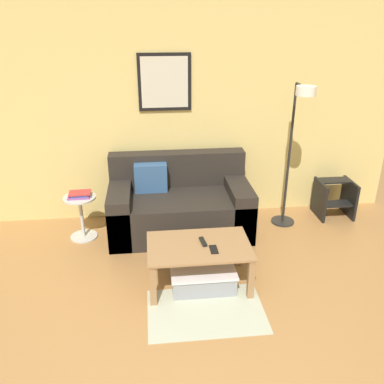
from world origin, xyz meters
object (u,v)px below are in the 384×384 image
couch (179,206)px  remote_control (203,242)px  floor_lamp (296,138)px  coffee_table (199,252)px  cell_phone (214,249)px  step_stool (334,197)px  side_table (81,213)px  storage_bin (202,275)px  book_stack (79,195)px

couch → remote_control: 1.02m
floor_lamp → coffee_table: bearing=-141.3°
couch → floor_lamp: 1.47m
couch → cell_phone: 1.15m
couch → step_stool: (1.90, 0.14, -0.06)m
side_table → step_stool: side_table is taller
floor_lamp → step_stool: 1.10m
remote_control → cell_phone: 0.15m
storage_bin → book_stack: (-1.19, 1.01, 0.42)m
remote_control → book_stack: bearing=134.5°
couch → coffee_table: bearing=-84.9°
remote_control → step_stool: bearing=25.5°
coffee_table → storage_bin: bearing=-41.3°
storage_bin → step_stool: step_stool is taller
book_stack → remote_control: size_ratio=1.63×
coffee_table → side_table: size_ratio=1.87×
book_stack → cell_phone: 1.68m
book_stack → step_stool: bearing=3.8°
coffee_table → floor_lamp: 1.65m
side_table → book_stack: 0.22m
cell_phone → step_stool: 2.12m
coffee_table → remote_control: 0.10m
storage_bin → book_stack: size_ratio=2.40×
coffee_table → storage_bin: (0.03, -0.03, -0.23)m
couch → book_stack: couch is taller
book_stack → cell_phone: (1.28, -1.07, -0.10)m
coffee_table → step_stool: 2.16m
floor_lamp → side_table: floor_lamp is taller
couch → book_stack: (-1.07, -0.05, 0.21)m
book_stack → cell_phone: bearing=-40.0°
couch → storage_bin: bearing=-83.4°
couch → step_stool: bearing=4.3°
storage_bin → couch: bearing=96.6°
floor_lamp → remote_control: size_ratio=10.93×
step_stool → couch: bearing=-175.7°
coffee_table → floor_lamp: size_ratio=0.56×
coffee_table → cell_phone: cell_phone is taller
storage_bin → step_stool: (1.78, 1.20, 0.14)m
storage_bin → cell_phone: size_ratio=4.17×
storage_bin → coffee_table: bearing=138.7°
couch → side_table: bearing=-176.6°
side_table → coffee_table: bearing=-39.8°
book_stack → remote_control: 1.53m
couch → floor_lamp: bearing=-5.5°
remote_control → couch: bearing=90.2°
couch → side_table: 1.08m
storage_bin → cell_phone: 0.33m
floor_lamp → remote_control: 1.56m
coffee_table → remote_control: size_ratio=6.12×
couch → step_stool: 1.91m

